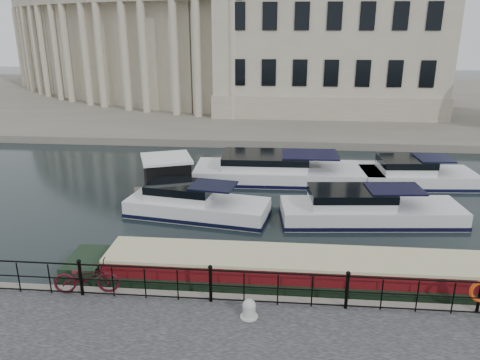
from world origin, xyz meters
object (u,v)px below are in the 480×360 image
narrowboat (294,278)px  harbour_hut (167,179)px  bicycle (86,277)px  mooring_bollard (249,309)px

narrowboat → harbour_hut: harbour_hut is taller
bicycle → harbour_hut: bearing=-8.6°
mooring_bollard → bicycle: bearing=170.5°
bicycle → harbour_hut: harbour_hut is taller
bicycle → narrowboat: bicycle is taller
bicycle → narrowboat: (6.42, 1.77, -0.71)m
narrowboat → harbour_hut: 10.36m
mooring_bollard → harbour_hut: bearing=114.6°
bicycle → mooring_bollard: bicycle is taller
harbour_hut → bicycle: bearing=-110.8°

